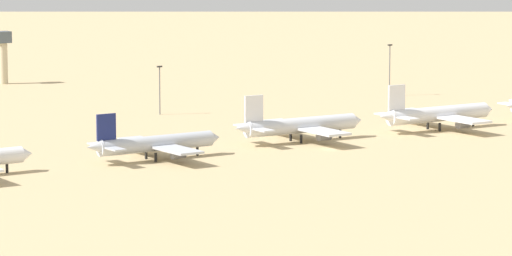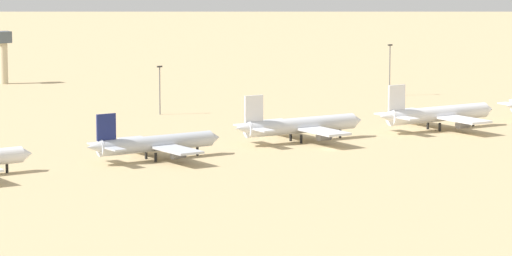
% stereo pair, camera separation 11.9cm
% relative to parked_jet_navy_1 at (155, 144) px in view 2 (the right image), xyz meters
% --- Properties ---
extents(ground, '(4000.00, 4000.00, 0.00)m').
position_rel_parked_jet_navy_1_xyz_m(ground, '(47.40, -10.69, -4.20)').
color(ground, tan).
extents(parked_jet_navy_1, '(38.67, 32.31, 12.82)m').
position_rel_parked_jet_navy_1_xyz_m(parked_jet_navy_1, '(0.00, 0.00, 0.00)').
color(parked_jet_navy_1, silver).
rests_on(parked_jet_navy_1, ground).
extents(parked_jet_white_2, '(41.72, 35.01, 13.79)m').
position_rel_parked_jet_navy_1_xyz_m(parked_jet_white_2, '(48.55, 4.66, 0.32)').
color(parked_jet_white_2, silver).
rests_on(parked_jet_white_2, ground).
extents(parked_jet_white_3, '(42.59, 35.66, 14.10)m').
position_rel_parked_jet_navy_1_xyz_m(parked_jet_white_3, '(95.36, 1.20, 0.42)').
color(parked_jet_white_3, white).
rests_on(parked_jet_white_3, ground).
extents(control_tower, '(5.20, 5.20, 19.85)m').
position_rel_parked_jet_navy_1_xyz_m(control_tower, '(42.03, 186.62, 7.78)').
color(control_tower, '#C6B793').
rests_on(control_tower, ground).
extents(light_pole_west, '(1.80, 0.50, 18.08)m').
position_rel_parked_jet_navy_1_xyz_m(light_pole_west, '(138.12, 75.29, 6.08)').
color(light_pole_west, '#59595E').
rests_on(light_pole_west, ground).
extents(light_pole_mid, '(1.80, 0.50, 15.44)m').
position_rel_parked_jet_navy_1_xyz_m(light_pole_mid, '(45.82, 76.22, 4.72)').
color(light_pole_mid, '#59595E').
rests_on(light_pole_mid, ground).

